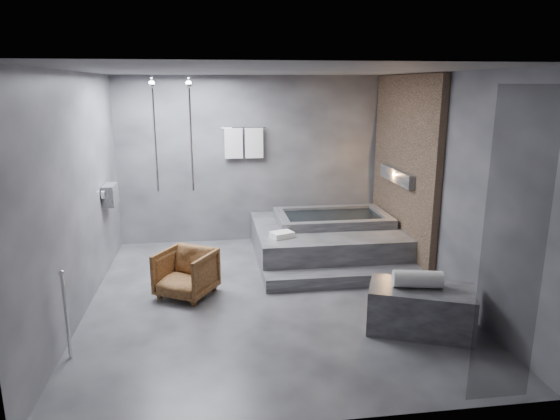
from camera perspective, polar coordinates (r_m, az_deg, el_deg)
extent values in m
plane|color=#2F2F31|center=(6.51, -1.09, -9.85)|extent=(5.00, 5.00, 0.00)
cube|color=#4E4E51|center=(5.95, -1.21, 15.63)|extent=(4.50, 5.00, 0.04)
cube|color=#39393E|center=(8.52, -3.15, 5.71)|extent=(4.50, 0.04, 2.80)
cube|color=#39393E|center=(3.69, 3.48, -5.58)|extent=(4.50, 0.04, 2.80)
cube|color=#39393E|center=(6.23, -22.17, 1.55)|extent=(0.04, 5.00, 2.80)
cube|color=#39393E|center=(6.72, 18.31, 2.73)|extent=(0.04, 5.00, 2.80)
cube|color=#9E7A5C|center=(7.81, 13.93, 4.55)|extent=(0.10, 2.40, 2.78)
cube|color=#FF9938|center=(7.80, 13.34, 3.82)|extent=(0.14, 1.20, 0.20)
cube|color=gray|center=(7.61, -18.83, 1.65)|extent=(0.16, 0.42, 0.30)
imported|color=beige|center=(7.52, -18.86, 1.15)|extent=(0.08, 0.08, 0.21)
imported|color=beige|center=(7.72, -18.58, 1.28)|extent=(0.07, 0.07, 0.15)
cylinder|color=silver|center=(7.99, -10.16, 8.56)|extent=(0.04, 0.04, 1.80)
cylinder|color=silver|center=(8.03, -14.12, 8.39)|extent=(0.04, 0.04, 1.80)
cylinder|color=silver|center=(8.39, -4.20, 9.34)|extent=(0.75, 0.02, 0.02)
cube|color=white|center=(8.39, -5.33, 7.60)|extent=(0.30, 0.06, 0.50)
cube|color=white|center=(8.41, -2.99, 7.65)|extent=(0.30, 0.06, 0.50)
cylinder|color=silver|center=(5.39, -23.23, -11.11)|extent=(0.04, 0.04, 0.90)
cube|color=black|center=(4.37, 25.12, -4.46)|extent=(0.55, 0.01, 2.60)
cube|color=#343437|center=(7.93, 5.21, -3.51)|extent=(2.20, 2.00, 0.50)
cube|color=#343437|center=(6.91, 7.40, -7.70)|extent=(2.20, 0.36, 0.18)
cube|color=#2F2F31|center=(5.79, 15.75, -10.84)|extent=(1.26, 0.99, 0.50)
imported|color=#3F230F|center=(6.55, -10.68, -7.10)|extent=(0.89, 0.90, 0.60)
cylinder|color=silver|center=(5.66, 15.46, -7.62)|extent=(0.55, 0.30, 0.19)
cube|color=white|center=(7.21, 0.23, -2.84)|extent=(0.37, 0.32, 0.08)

